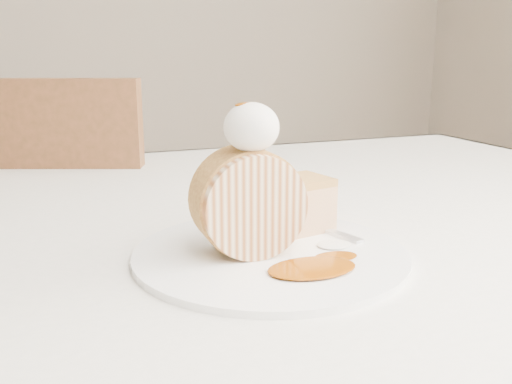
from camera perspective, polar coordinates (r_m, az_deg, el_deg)
name	(u,v)px	position (r m, az deg, el deg)	size (l,w,h in m)	color
table	(183,299)	(0.66, -7.35, -10.53)	(1.40, 0.90, 0.75)	beige
chair_far	(48,282)	(1.15, -20.05, -8.42)	(0.54, 0.54, 0.89)	brown
plate	(270,254)	(0.52, 1.44, -6.22)	(0.25, 0.25, 0.01)	white
roulade_slice	(248,203)	(0.50, -0.76, -1.07)	(0.09, 0.09, 0.05)	beige
cake_chunk	(300,207)	(0.57, 4.39, -1.52)	(0.05, 0.05, 0.05)	tan
whipped_cream	(251,127)	(0.48, -0.46, 6.49)	(0.05, 0.05, 0.04)	silver
caramel_drizzle	(248,99)	(0.48, -0.77, 9.31)	(0.02, 0.02, 0.01)	#8B3F05
caramel_pool	(312,268)	(0.47, 5.62, -7.54)	(0.08, 0.05, 0.00)	#8B3F05
fork	(321,228)	(0.58, 6.54, -3.63)	(0.02, 0.15, 0.00)	silver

